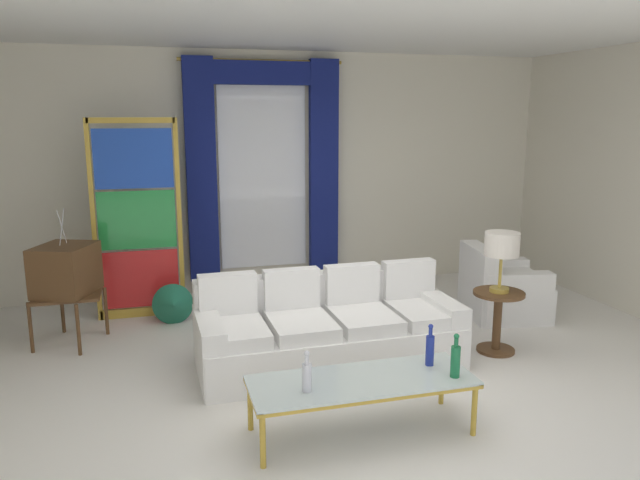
{
  "coord_description": "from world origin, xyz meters",
  "views": [
    {
      "loc": [
        -1.56,
        -4.58,
        2.23
      ],
      "look_at": [
        -0.03,
        0.9,
        1.05
      ],
      "focal_mm": 34.06,
      "sensor_mm": 36.0,
      "label": 1
    }
  ],
  "objects_px": {
    "vintage_tv": "(65,272)",
    "armchair_white": "(500,291)",
    "couch_white_long": "(327,331)",
    "bottle_crystal_tall": "(430,349)",
    "bottle_amber_squat": "(455,359)",
    "round_side_table": "(498,316)",
    "peacock_figurine": "(173,306)",
    "stained_glass_divider": "(137,224)",
    "bottle_blue_decanter": "(307,375)",
    "table_lamp_brass": "(502,247)",
    "coffee_table": "(362,383)"
  },
  "relations": [
    {
      "from": "bottle_crystal_tall",
      "to": "stained_glass_divider",
      "type": "relative_size",
      "value": 0.14
    },
    {
      "from": "couch_white_long",
      "to": "peacock_figurine",
      "type": "distance_m",
      "value": 1.93
    },
    {
      "from": "peacock_figurine",
      "to": "table_lamp_brass",
      "type": "relative_size",
      "value": 1.05
    },
    {
      "from": "vintage_tv",
      "to": "armchair_white",
      "type": "relative_size",
      "value": 1.42
    },
    {
      "from": "stained_glass_divider",
      "to": "peacock_figurine",
      "type": "height_order",
      "value": "stained_glass_divider"
    },
    {
      "from": "couch_white_long",
      "to": "bottle_crystal_tall",
      "type": "height_order",
      "value": "couch_white_long"
    },
    {
      "from": "couch_white_long",
      "to": "stained_glass_divider",
      "type": "relative_size",
      "value": 1.07
    },
    {
      "from": "bottle_amber_squat",
      "to": "table_lamp_brass",
      "type": "distance_m",
      "value": 1.72
    },
    {
      "from": "armchair_white",
      "to": "peacock_figurine",
      "type": "height_order",
      "value": "armchair_white"
    },
    {
      "from": "stained_glass_divider",
      "to": "peacock_figurine",
      "type": "xyz_separation_m",
      "value": [
        0.32,
        -0.4,
        -0.84
      ]
    },
    {
      "from": "bottle_crystal_tall",
      "to": "bottle_amber_squat",
      "type": "xyz_separation_m",
      "value": [
        0.08,
        -0.24,
        0.0
      ]
    },
    {
      "from": "couch_white_long",
      "to": "bottle_blue_decanter",
      "type": "bearing_deg",
      "value": -111.67
    },
    {
      "from": "vintage_tv",
      "to": "bottle_crystal_tall",
      "type": "bearing_deg",
      "value": -39.95
    },
    {
      "from": "bottle_crystal_tall",
      "to": "vintage_tv",
      "type": "bearing_deg",
      "value": 140.05
    },
    {
      "from": "couch_white_long",
      "to": "vintage_tv",
      "type": "xyz_separation_m",
      "value": [
        -2.32,
        1.14,
        0.42
      ]
    },
    {
      "from": "bottle_blue_decanter",
      "to": "vintage_tv",
      "type": "height_order",
      "value": "vintage_tv"
    },
    {
      "from": "stained_glass_divider",
      "to": "bottle_blue_decanter",
      "type": "bearing_deg",
      "value": -70.79
    },
    {
      "from": "bottle_blue_decanter",
      "to": "armchair_white",
      "type": "distance_m",
      "value": 3.48
    },
    {
      "from": "armchair_white",
      "to": "table_lamp_brass",
      "type": "height_order",
      "value": "table_lamp_brass"
    },
    {
      "from": "vintage_tv",
      "to": "table_lamp_brass",
      "type": "bearing_deg",
      "value": -18.56
    },
    {
      "from": "coffee_table",
      "to": "table_lamp_brass",
      "type": "bearing_deg",
      "value": 31.77
    },
    {
      "from": "couch_white_long",
      "to": "bottle_blue_decanter",
      "type": "xyz_separation_m",
      "value": [
        -0.54,
        -1.35,
        0.22
      ]
    },
    {
      "from": "stained_glass_divider",
      "to": "table_lamp_brass",
      "type": "xyz_separation_m",
      "value": [
        3.27,
        -1.99,
        -0.03
      ]
    },
    {
      "from": "round_side_table",
      "to": "bottle_blue_decanter",
      "type": "bearing_deg",
      "value": -151.7
    },
    {
      "from": "couch_white_long",
      "to": "bottle_crystal_tall",
      "type": "distance_m",
      "value": 1.28
    },
    {
      "from": "bottle_blue_decanter",
      "to": "peacock_figurine",
      "type": "bearing_deg",
      "value": 105.72
    },
    {
      "from": "armchair_white",
      "to": "peacock_figurine",
      "type": "relative_size",
      "value": 1.58
    },
    {
      "from": "coffee_table",
      "to": "armchair_white",
      "type": "distance_m",
      "value": 3.1
    },
    {
      "from": "bottle_amber_squat",
      "to": "peacock_figurine",
      "type": "relative_size",
      "value": 0.54
    },
    {
      "from": "stained_glass_divider",
      "to": "armchair_white",
      "type": "bearing_deg",
      "value": -15.39
    },
    {
      "from": "bottle_amber_squat",
      "to": "stained_glass_divider",
      "type": "height_order",
      "value": "stained_glass_divider"
    },
    {
      "from": "bottle_blue_decanter",
      "to": "stained_glass_divider",
      "type": "xyz_separation_m",
      "value": [
        -1.1,
        3.16,
        0.53
      ]
    },
    {
      "from": "bottle_amber_squat",
      "to": "stained_glass_divider",
      "type": "xyz_separation_m",
      "value": [
        -2.17,
        3.22,
        0.52
      ]
    },
    {
      "from": "bottle_amber_squat",
      "to": "table_lamp_brass",
      "type": "xyz_separation_m",
      "value": [
        1.1,
        1.23,
        0.49
      ]
    },
    {
      "from": "bottle_crystal_tall",
      "to": "peacock_figurine",
      "type": "height_order",
      "value": "bottle_crystal_tall"
    },
    {
      "from": "bottle_blue_decanter",
      "to": "round_side_table",
      "type": "distance_m",
      "value": 2.47
    },
    {
      "from": "round_side_table",
      "to": "peacock_figurine",
      "type": "bearing_deg",
      "value": 151.6
    },
    {
      "from": "bottle_crystal_tall",
      "to": "bottle_amber_squat",
      "type": "distance_m",
      "value": 0.25
    },
    {
      "from": "bottle_crystal_tall",
      "to": "armchair_white",
      "type": "distance_m",
      "value": 2.63
    },
    {
      "from": "couch_white_long",
      "to": "armchair_white",
      "type": "bearing_deg",
      "value": 18.35
    },
    {
      "from": "bottle_blue_decanter",
      "to": "armchair_white",
      "type": "relative_size",
      "value": 0.31
    },
    {
      "from": "table_lamp_brass",
      "to": "bottle_amber_squat",
      "type": "bearing_deg",
      "value": -131.93
    },
    {
      "from": "stained_glass_divider",
      "to": "round_side_table",
      "type": "xyz_separation_m",
      "value": [
        3.27,
        -1.99,
        -0.7
      ]
    },
    {
      "from": "bottle_blue_decanter",
      "to": "armchair_white",
      "type": "bearing_deg",
      "value": 37.06
    },
    {
      "from": "vintage_tv",
      "to": "stained_glass_divider",
      "type": "distance_m",
      "value": 1.01
    },
    {
      "from": "vintage_tv",
      "to": "peacock_figurine",
      "type": "relative_size",
      "value": 2.24
    },
    {
      "from": "armchair_white",
      "to": "stained_glass_divider",
      "type": "bearing_deg",
      "value": 164.61
    },
    {
      "from": "coffee_table",
      "to": "table_lamp_brass",
      "type": "height_order",
      "value": "table_lamp_brass"
    },
    {
      "from": "coffee_table",
      "to": "peacock_figurine",
      "type": "distance_m",
      "value": 2.94
    },
    {
      "from": "bottle_blue_decanter",
      "to": "coffee_table",
      "type": "bearing_deg",
      "value": 11.34
    }
  ]
}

